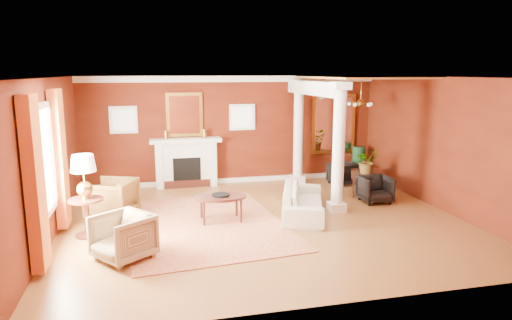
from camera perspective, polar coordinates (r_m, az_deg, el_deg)
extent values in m
plane|color=brown|center=(9.40, 1.09, -7.68)|extent=(8.00, 8.00, 0.00)
cube|color=#5D1D0D|center=(12.43, -2.89, 3.76)|extent=(8.00, 0.04, 2.90)
cube|color=#5D1D0D|center=(5.80, 9.76, -4.74)|extent=(8.00, 0.04, 2.90)
cube|color=#5D1D0D|center=(8.95, -24.54, -0.04)|extent=(0.04, 7.00, 2.90)
cube|color=#5D1D0D|center=(10.75, 22.27, 1.82)|extent=(0.04, 7.00, 2.90)
cube|color=white|center=(8.91, 1.16, 10.29)|extent=(8.00, 7.00, 0.04)
cube|color=white|center=(12.23, -8.71, -0.51)|extent=(1.60, 0.34, 1.20)
cube|color=black|center=(12.09, -8.62, -1.36)|extent=(0.72, 0.03, 0.70)
cube|color=black|center=(12.17, -8.57, -2.97)|extent=(1.20, 0.05, 0.20)
cube|color=white|center=(12.08, -8.78, 2.43)|extent=(1.85, 0.42, 0.10)
cube|color=white|center=(12.17, -11.98, -0.68)|extent=(0.16, 0.40, 1.20)
cube|color=white|center=(12.28, -5.44, -0.39)|extent=(0.16, 0.40, 1.20)
cube|color=gold|center=(12.17, -8.93, 5.62)|extent=(0.95, 0.06, 1.15)
cube|color=white|center=(12.14, -8.92, 5.61)|extent=(0.78, 0.02, 0.98)
cube|color=white|center=(12.18, -16.24, 4.85)|extent=(0.70, 0.06, 0.70)
cube|color=white|center=(12.14, -16.25, 4.83)|extent=(0.54, 0.02, 0.54)
cube|color=white|center=(12.41, -1.74, 5.38)|extent=(0.70, 0.06, 0.70)
cube|color=white|center=(12.37, -1.71, 5.37)|extent=(0.54, 0.02, 0.54)
cube|color=white|center=(8.35, -25.27, -0.13)|extent=(0.03, 1.30, 1.70)
cube|color=white|center=(7.67, -26.07, -1.09)|extent=(0.08, 0.10, 1.90)
cube|color=white|center=(9.02, -24.16, 0.71)|extent=(0.08, 0.10, 1.90)
cube|color=#BE5D20|center=(7.40, -25.94, -2.68)|extent=(0.18, 0.55, 2.60)
cube|color=#BE5D20|center=(9.32, -23.33, 0.14)|extent=(0.18, 0.55, 2.60)
cube|color=white|center=(10.17, 10.03, -5.80)|extent=(0.34, 0.34, 0.20)
cylinder|color=white|center=(9.87, 10.29, 1.72)|extent=(0.26, 0.26, 2.50)
cube|color=white|center=(9.75, 10.55, 9.11)|extent=(0.36, 0.36, 0.16)
cube|color=white|center=(12.61, 5.21, -2.41)|extent=(0.34, 0.34, 0.20)
cylinder|color=white|center=(12.37, 5.32, 3.69)|extent=(0.26, 0.26, 2.50)
cube|color=white|center=(12.27, 5.42, 9.58)|extent=(0.36, 0.36, 0.16)
cube|color=white|center=(11.24, 7.22, 8.91)|extent=(0.30, 3.20, 0.32)
cube|color=#C6843A|center=(11.55, 12.96, 10.02)|extent=(2.30, 3.40, 0.04)
cube|color=gold|center=(13.21, 9.65, 4.48)|extent=(1.30, 0.06, 1.70)
cube|color=white|center=(13.17, 9.71, 4.46)|extent=(1.10, 0.02, 1.50)
cylinder|color=#A37A33|center=(11.62, 13.01, 8.56)|extent=(0.02, 0.02, 0.65)
sphere|color=#A37A33|center=(11.64, 12.94, 6.97)|extent=(0.20, 0.20, 0.20)
sphere|color=beige|center=(11.77, 14.17, 6.81)|extent=(0.09, 0.09, 0.09)
sphere|color=beige|center=(11.92, 12.75, 6.92)|extent=(0.09, 0.09, 0.09)
sphere|color=beige|center=(11.69, 11.57, 6.89)|extent=(0.09, 0.09, 0.09)
sphere|color=beige|center=(11.40, 12.27, 6.76)|extent=(0.09, 0.09, 0.09)
sphere|color=beige|center=(11.44, 13.91, 6.71)|extent=(0.09, 0.09, 0.09)
cube|color=white|center=(12.29, -2.92, 10.08)|extent=(8.00, 0.08, 0.16)
cube|color=white|center=(12.64, -2.80, -2.53)|extent=(8.00, 0.08, 0.12)
cube|color=maroon|center=(9.27, -6.59, -7.97)|extent=(3.48, 4.39, 0.02)
imported|color=#EAE4C5|center=(9.76, 5.93, -4.52)|extent=(1.25, 2.17, 0.82)
imported|color=black|center=(9.96, -17.62, -4.41)|extent=(1.10, 1.13, 0.90)
imported|color=tan|center=(7.76, -16.30, -8.97)|extent=(1.09, 1.10, 0.83)
cylinder|color=black|center=(9.30, -4.44, -4.64)|extent=(1.06, 1.06, 0.05)
cylinder|color=black|center=(9.11, -6.51, -6.79)|extent=(0.05, 0.05, 0.48)
cylinder|color=black|center=(9.22, -1.89, -6.50)|extent=(0.05, 0.05, 0.48)
cylinder|color=black|center=(9.55, -6.85, -5.95)|extent=(0.05, 0.05, 0.48)
cylinder|color=black|center=(9.65, -2.44, -5.69)|extent=(0.05, 0.05, 0.48)
imported|color=black|center=(9.31, -4.45, -3.78)|extent=(0.16, 0.04, 0.21)
cylinder|color=black|center=(9.15, -20.23, -8.78)|extent=(0.45, 0.45, 0.04)
cylinder|color=black|center=(9.05, -20.37, -6.81)|extent=(0.10, 0.10, 0.70)
cylinder|color=black|center=(8.95, -20.52, -4.68)|extent=(0.62, 0.62, 0.04)
sphere|color=#A37A33|center=(8.90, -20.61, -3.41)|extent=(0.29, 0.29, 0.29)
cylinder|color=#A37A33|center=(8.86, -20.69, -2.12)|extent=(0.03, 0.03, 0.31)
cone|color=beige|center=(8.80, -20.82, -0.37)|extent=(0.45, 0.45, 0.31)
imported|color=black|center=(11.92, 13.77, -2.06)|extent=(1.02, 1.46, 0.77)
imported|color=black|center=(11.00, 14.69, -3.40)|extent=(0.67, 0.63, 0.69)
imported|color=black|center=(12.61, 10.75, -1.50)|extent=(0.79, 0.76, 0.66)
sphere|color=#123A1F|center=(13.26, 12.62, -1.57)|extent=(0.40, 0.40, 0.40)
cylinder|color=#123A1F|center=(13.20, 12.67, -0.36)|extent=(0.36, 0.36, 0.95)
imported|color=#26591E|center=(11.73, 13.76, 0.92)|extent=(0.67, 0.72, 0.51)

